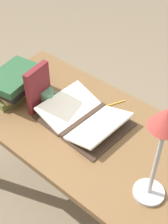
# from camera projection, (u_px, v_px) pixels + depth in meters

# --- Properties ---
(ground_plane) EXTENTS (12.00, 12.00, 0.00)m
(ground_plane) POSITION_uv_depth(u_px,v_px,m) (86.00, 204.00, 2.13)
(ground_plane) COLOR #70604C
(reading_desk) EXTENTS (1.38, 0.71, 0.76)m
(reading_desk) POSITION_uv_depth(u_px,v_px,m) (86.00, 140.00, 1.68)
(reading_desk) COLOR brown
(reading_desk) RESTS_ON ground_plane
(open_book) EXTENTS (0.46, 0.36, 0.07)m
(open_book) POSITION_uv_depth(u_px,v_px,m) (83.00, 118.00, 1.62)
(open_book) COLOR #38281E
(open_book) RESTS_ON reading_desk
(book_stack_tall) EXTENTS (0.25, 0.33, 0.15)m
(book_stack_tall) POSITION_uv_depth(u_px,v_px,m) (15.00, 84.00, 1.73)
(book_stack_tall) COLOR brown
(book_stack_tall) RESTS_ON reading_desk
(book_standing_upright) EXTENTS (0.05, 0.17, 0.26)m
(book_standing_upright) POSITION_uv_depth(u_px,v_px,m) (38.00, 88.00, 1.63)
(book_standing_upright) COLOR maroon
(book_standing_upright) RESTS_ON reading_desk
(reading_lamp) EXTENTS (0.13, 0.13, 0.49)m
(reading_lamp) POSITION_uv_depth(u_px,v_px,m) (163.00, 135.00, 1.07)
(reading_lamp) COLOR #ADADB2
(reading_lamp) RESTS_ON reading_desk
(coffee_mug) EXTENTS (0.08, 0.11, 0.10)m
(coffee_mug) POSITION_uv_depth(u_px,v_px,m) (47.00, 98.00, 1.69)
(coffee_mug) COLOR #4C7F5B
(coffee_mug) RESTS_ON reading_desk
(pencil) EXTENTS (0.08, 0.16, 0.01)m
(pencil) POSITION_uv_depth(u_px,v_px,m) (110.00, 105.00, 1.72)
(pencil) COLOR gold
(pencil) RESTS_ON reading_desk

